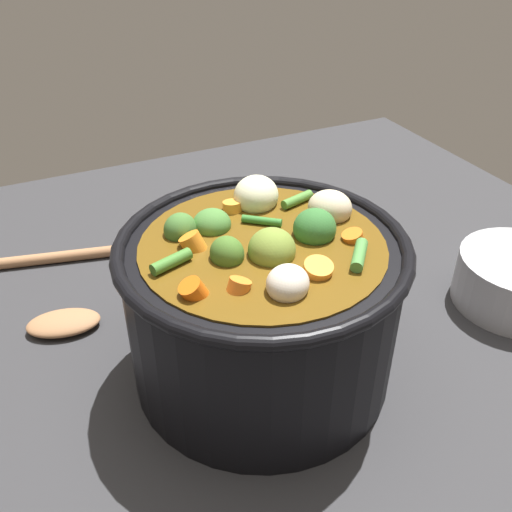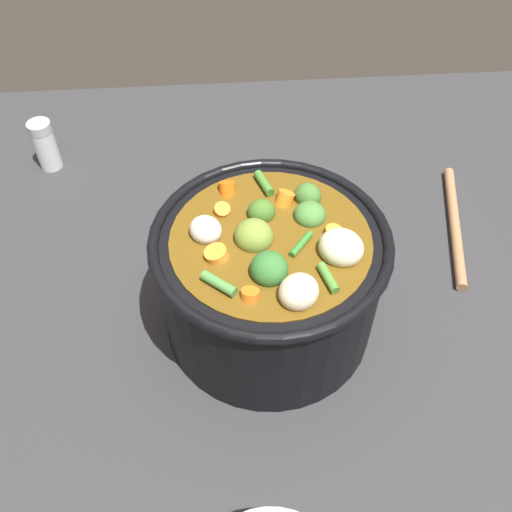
{
  "view_description": "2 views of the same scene",
  "coord_description": "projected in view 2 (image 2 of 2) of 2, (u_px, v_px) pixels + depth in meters",
  "views": [
    {
      "loc": [
        0.38,
        -0.18,
        0.42
      ],
      "look_at": [
        0.0,
        -0.01,
        0.14
      ],
      "focal_mm": 39.68,
      "sensor_mm": 36.0,
      "label": 1
    },
    {
      "loc": [
        0.05,
        0.42,
        0.6
      ],
      "look_at": [
        0.02,
        0.0,
        0.13
      ],
      "focal_mm": 40.34,
      "sensor_mm": 36.0,
      "label": 2
    }
  ],
  "objects": [
    {
      "name": "ground_plane",
      "position": [
        268.0,
        320.0,
        0.73
      ],
      "size": [
        1.1,
        1.1,
        0.0
      ],
      "primitive_type": "plane",
      "color": "#2D2D30"
    },
    {
      "name": "wooden_spoon",
      "position": [
        402.0,
        219.0,
        0.84
      ],
      "size": [
        0.2,
        0.23,
        0.02
      ],
      "color": "#A06E48",
      "rests_on": "ground_plane"
    },
    {
      "name": "salt_shaker",
      "position": [
        45.0,
        145.0,
        0.9
      ],
      "size": [
        0.04,
        0.04,
        0.08
      ],
      "color": "silver",
      "rests_on": "ground_plane"
    },
    {
      "name": "cooking_pot",
      "position": [
        270.0,
        279.0,
        0.66
      ],
      "size": [
        0.26,
        0.26,
        0.18
      ],
      "color": "black",
      "rests_on": "ground_plane"
    }
  ]
}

